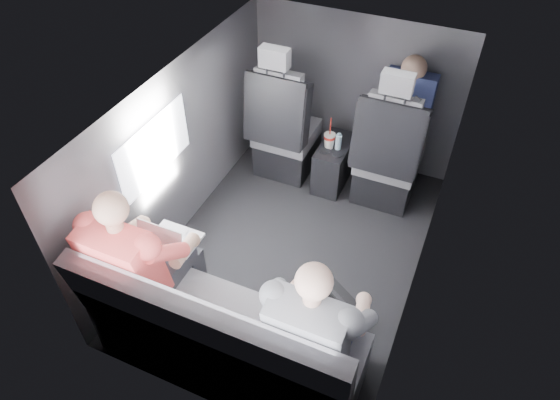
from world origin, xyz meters
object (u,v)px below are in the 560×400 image
at_px(center_console, 334,164).
at_px(soda_cup, 329,140).
at_px(front_seat_right, 387,161).
at_px(front_seat_left, 284,135).
at_px(passenger_front_right, 406,109).
at_px(passenger_rear_left, 142,261).
at_px(water_bottle, 338,142).
at_px(laptop_black, 331,303).
at_px(rear_bench, 224,339).
at_px(passenger_rear_right, 317,327).
at_px(laptop_white, 169,240).

xyz_separation_m(center_console, soda_cup, (-0.04, -0.05, 0.27)).
height_order(front_seat_right, soda_cup, front_seat_right).
relative_size(front_seat_left, passenger_front_right, 1.67).
height_order(front_seat_left, passenger_rear_left, front_seat_left).
height_order(water_bottle, laptop_black, laptop_black).
bearing_deg(rear_bench, front_seat_left, 103.31).
height_order(water_bottle, passenger_front_right, passenger_front_right).
distance_m(front_seat_right, passenger_rear_left, 2.09).
relative_size(front_seat_right, passenger_rear_right, 1.04).
bearing_deg(laptop_white, laptop_black, -2.11).
relative_size(center_console, passenger_rear_left, 0.39).
bearing_deg(water_bottle, front_seat_left, 179.87).
distance_m(front_seat_left, passenger_rear_right, 2.06).
xyz_separation_m(rear_bench, laptop_white, (-0.52, 0.31, 0.32)).
xyz_separation_m(laptop_black, passenger_rear_right, (-0.02, -0.17, -0.00)).
bearing_deg(front_seat_right, water_bottle, -179.85).
distance_m(front_seat_left, laptop_black, 1.92).
relative_size(front_seat_right, water_bottle, 8.47).
height_order(front_seat_left, water_bottle, front_seat_left).
relative_size(laptop_white, passenger_rear_left, 0.25).
height_order(soda_cup, passenger_rear_left, passenger_rear_left).
bearing_deg(front_seat_right, rear_bench, -103.31).
relative_size(passenger_rear_left, passenger_front_right, 1.64).
relative_size(soda_cup, passenger_rear_right, 0.23).
bearing_deg(passenger_rear_right, laptop_black, 84.96).
distance_m(soda_cup, passenger_rear_right, 1.88).
relative_size(water_bottle, passenger_rear_right, 0.12).
relative_size(front_seat_left, center_console, 2.64).
xyz_separation_m(rear_bench, passenger_rear_right, (0.52, 0.10, 0.32)).
xyz_separation_m(front_seat_right, laptop_black, (0.09, -1.63, 0.23)).
distance_m(front_seat_left, soda_cup, 0.42).
distance_m(laptop_white, passenger_rear_right, 1.06).
relative_size(water_bottle, passenger_rear_left, 0.12).
height_order(center_console, soda_cup, soda_cup).
bearing_deg(passenger_front_right, front_seat_left, -164.51).
relative_size(laptop_white, laptop_black, 0.78).
height_order(soda_cup, laptop_white, laptop_white).
bearing_deg(passenger_rear_left, rear_bench, -9.51).
bearing_deg(soda_cup, passenger_rear_right, -72.65).
xyz_separation_m(passenger_rear_left, passenger_front_right, (1.05, 2.06, 0.11)).
bearing_deg(front_seat_left, front_seat_right, 0.00).
xyz_separation_m(center_console, laptop_black, (0.54, -1.67, 0.43)).
distance_m(rear_bench, laptop_white, 0.68).
xyz_separation_m(center_console, passenger_front_right, (0.48, 0.22, 0.55)).
bearing_deg(soda_cup, laptop_white, -106.89).
distance_m(front_seat_right, passenger_rear_right, 1.82).
relative_size(front_seat_right, passenger_front_right, 1.67).
bearing_deg(rear_bench, passenger_rear_right, 10.38).
bearing_deg(laptop_black, passenger_rear_left, -171.09).
distance_m(front_seat_left, rear_bench, 1.96).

